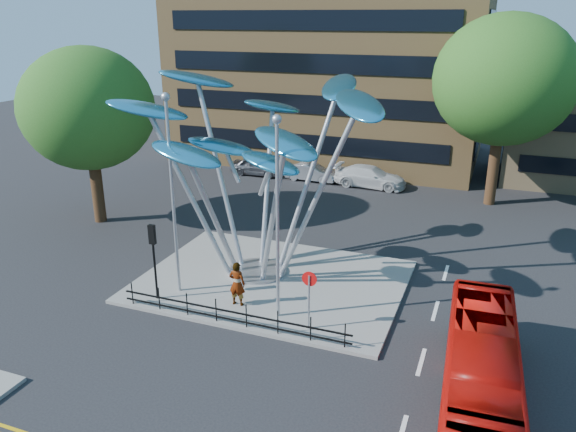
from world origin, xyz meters
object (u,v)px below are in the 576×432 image
at_px(leaf_sculpture, 255,133).
at_px(red_bus, 480,373).
at_px(tree_left, 88,109).
at_px(parked_car_left, 257,166).
at_px(traffic_light_island, 153,246).
at_px(street_lamp_right, 277,202).
at_px(no_entry_sign_island, 309,290).
at_px(parked_car_mid, 312,172).
at_px(street_lamp_left, 172,179).
at_px(parked_car_right, 370,177).
at_px(tree_right, 505,80).
at_px(pedestrian, 237,284).

distance_m(leaf_sculpture, red_bus, 13.63).
distance_m(tree_left, leaf_sculpture, 12.38).
bearing_deg(parked_car_left, traffic_light_island, -168.15).
distance_m(leaf_sculpture, street_lamp_right, 4.83).
xyz_separation_m(traffic_light_island, no_entry_sign_island, (7.00, 0.02, -0.80)).
bearing_deg(parked_car_mid, parked_car_left, 92.08).
distance_m(leaf_sculpture, street_lamp_left, 4.28).
relative_size(leaf_sculpture, street_lamp_right, 1.53).
distance_m(tree_left, red_bus, 25.18).
xyz_separation_m(leaf_sculpture, street_lamp_left, (-2.43, -3.18, -1.52)).
height_order(leaf_sculpture, street_lamp_left, leaf_sculpture).
distance_m(no_entry_sign_island, parked_car_right, 20.64).
height_order(tree_left, street_lamp_right, tree_left).
height_order(tree_right, street_lamp_right, tree_right).
distance_m(tree_left, street_lamp_right, 16.19).
bearing_deg(parked_car_left, leaf_sculpture, -156.09).
height_order(leaf_sculpture, red_bus, leaf_sculpture).
xyz_separation_m(leaf_sculpture, parked_car_mid, (-2.77, 16.32, -6.22)).
bearing_deg(red_bus, pedestrian, 159.69).
bearing_deg(traffic_light_island, tree_left, 140.19).
height_order(red_bus, pedestrian, red_bus).
distance_m(red_bus, parked_car_left, 29.01).
bearing_deg(parked_car_mid, street_lamp_right, -162.98).
xyz_separation_m(red_bus, parked_car_left, (-17.84, 22.87, -0.60)).
relative_size(no_entry_sign_island, red_bus, 0.26).
xyz_separation_m(tree_left, traffic_light_island, (9.00, -7.50, -4.18)).
distance_m(traffic_light_island, no_entry_sign_island, 7.05).
xyz_separation_m(leaf_sculpture, street_lamp_right, (2.57, -3.68, -1.78)).
distance_m(pedestrian, parked_car_right, 19.78).
bearing_deg(tree_right, traffic_light_island, -123.69).
height_order(tree_right, street_lamp_left, tree_right).
bearing_deg(street_lamp_left, parked_car_right, 77.95).
height_order(traffic_light_island, parked_car_mid, traffic_light_island).
relative_size(traffic_light_island, red_bus, 0.37).
height_order(street_lamp_left, traffic_light_island, street_lamp_left).
bearing_deg(parked_car_right, leaf_sculpture, 176.52).
bearing_deg(parked_car_mid, leaf_sculpture, -168.29).
bearing_deg(street_lamp_right, leaf_sculpture, 124.91).
xyz_separation_m(street_lamp_left, parked_car_right, (4.16, 19.50, -4.59)).
distance_m(street_lamp_left, red_bus, 14.03).
distance_m(traffic_light_island, red_bus, 13.77).
relative_size(tree_left, street_lamp_right, 1.24).
height_order(street_lamp_right, parked_car_mid, street_lamp_right).
distance_m(parked_car_left, parked_car_mid, 4.50).
xyz_separation_m(leaf_sculpture, traffic_light_island, (-2.93, -4.18, -4.26)).
distance_m(tree_right, traffic_light_island, 24.06).
relative_size(street_lamp_right, pedestrian, 4.22).
xyz_separation_m(parked_car_left, parked_car_mid, (4.50, 0.00, -0.04)).
bearing_deg(traffic_light_island, street_lamp_right, 5.19).
relative_size(tree_left, no_entry_sign_island, 4.21).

